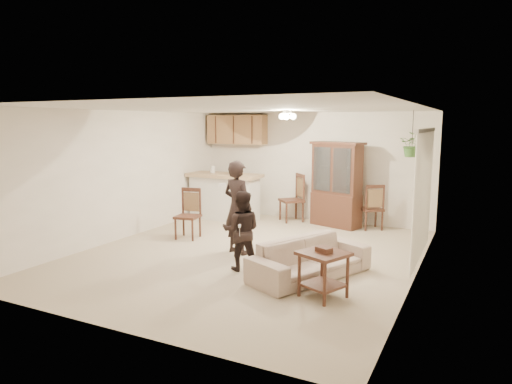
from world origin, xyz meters
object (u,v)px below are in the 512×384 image
at_px(china_hutch, 336,185).
at_px(side_table, 323,274).
at_px(sofa, 310,253).
at_px(child, 241,227).
at_px(adult, 238,202).
at_px(chair_bar, 188,225).
at_px(chair_hutch_left, 291,208).
at_px(chair_hutch_right, 371,216).

height_order(china_hutch, side_table, china_hutch).
bearing_deg(sofa, child, 122.12).
relative_size(child, side_table, 1.86).
bearing_deg(china_hutch, child, -79.30).
height_order(adult, chair_bar, adult).
bearing_deg(side_table, sofa, 121.97).
bearing_deg(side_table, chair_hutch_left, 117.10).
xyz_separation_m(sofa, side_table, (0.42, -0.67, -0.05)).
bearing_deg(china_hutch, side_table, -57.98).
bearing_deg(side_table, chair_bar, 152.29).
height_order(chair_bar, chair_hutch_right, chair_bar).
bearing_deg(chair_hutch_right, chair_hutch_left, -32.70).
height_order(chair_hutch_left, chair_hutch_right, chair_hutch_left).
bearing_deg(child, sofa, 164.48).
xyz_separation_m(side_table, chair_hutch_left, (-2.13, 4.16, -0.00)).
xyz_separation_m(sofa, chair_bar, (-2.94, 1.09, -0.09)).
distance_m(child, chair_bar, 2.27).
bearing_deg(child, chair_hutch_right, -131.22).
distance_m(chair_hutch_left, chair_hutch_right, 1.83).
distance_m(sofa, child, 1.13).
relative_size(adult, chair_hutch_right, 1.83).
bearing_deg(adult, chair_bar, -4.38).
xyz_separation_m(child, china_hutch, (0.44, 3.59, 0.24)).
bearing_deg(sofa, side_table, -123.52).
bearing_deg(sofa, china_hutch, 35.01).
xyz_separation_m(child, side_table, (1.49, -0.53, -0.36)).
xyz_separation_m(adult, china_hutch, (0.92, 2.82, 0.02)).
xyz_separation_m(chair_bar, chair_hutch_right, (3.06, 2.42, -0.00)).
distance_m(side_table, chair_hutch_right, 4.20).
relative_size(adult, chair_bar, 1.83).
bearing_deg(china_hutch, sofa, -61.88).
distance_m(sofa, adult, 1.77).
height_order(adult, chair_hutch_right, adult).
bearing_deg(chair_hutch_right, sofa, 54.46).
distance_m(sofa, china_hutch, 3.55).
relative_size(adult, chair_hutch_left, 1.64).
bearing_deg(adult, chair_hutch_left, -72.97).
bearing_deg(chair_hutch_left, adult, -41.47).
bearing_deg(side_table, chair_hutch_right, 94.09).
bearing_deg(chair_hutch_left, chair_bar, -71.62).
bearing_deg(sofa, chair_bar, 94.13).
distance_m(child, china_hutch, 3.63).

